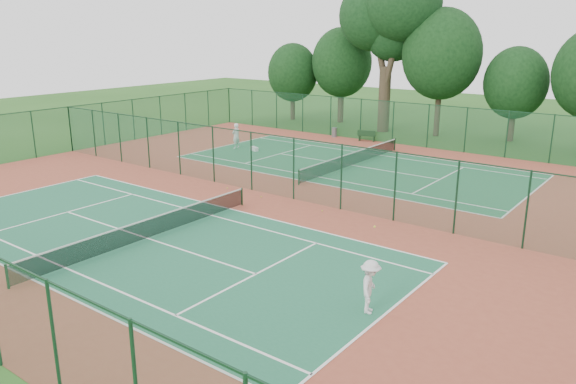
% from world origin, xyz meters
% --- Properties ---
extents(ground, '(120.00, 120.00, 0.00)m').
position_xyz_m(ground, '(0.00, 0.00, 0.00)').
color(ground, '#26571B').
rests_on(ground, ground).
extents(red_pad, '(40.00, 36.00, 0.01)m').
position_xyz_m(red_pad, '(0.00, 0.00, 0.01)').
color(red_pad, brown).
rests_on(red_pad, ground).
extents(court_near, '(23.77, 10.97, 0.01)m').
position_xyz_m(court_near, '(0.00, -9.00, 0.01)').
color(court_near, '#1F6443').
rests_on(court_near, red_pad).
extents(court_far, '(23.77, 10.97, 0.01)m').
position_xyz_m(court_far, '(0.00, 9.00, 0.01)').
color(court_far, '#1F643B').
rests_on(court_far, red_pad).
extents(fence_north, '(40.00, 0.09, 3.50)m').
position_xyz_m(fence_north, '(0.00, 18.00, 1.76)').
color(fence_north, '#194D2F').
rests_on(fence_north, ground).
extents(fence_west, '(0.09, 36.00, 3.50)m').
position_xyz_m(fence_west, '(-20.00, 0.00, 1.76)').
color(fence_west, '#1C5434').
rests_on(fence_west, ground).
extents(fence_divider, '(40.00, 0.09, 3.50)m').
position_xyz_m(fence_divider, '(0.00, 0.00, 1.76)').
color(fence_divider, '#184A30').
rests_on(fence_divider, ground).
extents(tennis_net_near, '(0.10, 12.90, 0.97)m').
position_xyz_m(tennis_net_near, '(0.00, -9.00, 0.54)').
color(tennis_net_near, '#14371D').
rests_on(tennis_net_near, ground).
extents(tennis_net_far, '(0.10, 12.90, 0.97)m').
position_xyz_m(tennis_net_far, '(0.00, 9.00, 0.54)').
color(tennis_net_far, '#12331A').
rests_on(tennis_net_far, ground).
extents(player_near, '(1.07, 1.36, 1.85)m').
position_xyz_m(player_near, '(11.38, -9.05, 0.95)').
color(player_near, silver).
rests_on(player_near, court_near).
extents(player_far, '(0.52, 0.76, 2.00)m').
position_xyz_m(player_far, '(-10.49, 8.52, 1.02)').
color(player_far, silver).
rests_on(player_far, court_far).
extents(trash_bin, '(0.46, 0.46, 0.82)m').
position_xyz_m(trash_bin, '(-6.94, 17.49, 0.42)').
color(trash_bin, slate).
rests_on(trash_bin, red_pad).
extents(bench, '(1.60, 0.87, 0.95)m').
position_xyz_m(bench, '(-3.67, 17.44, 0.50)').
color(bench, black).
rests_on(bench, red_pad).
extents(kit_bag, '(0.87, 0.59, 0.31)m').
position_xyz_m(kit_bag, '(-8.74, 8.69, 0.16)').
color(kit_bag, silver).
rests_on(kit_bag, red_pad).
extents(stray_ball_a, '(0.07, 0.07, 0.07)m').
position_xyz_m(stray_ball_a, '(-0.11, -0.86, 0.05)').
color(stray_ball_a, gold).
rests_on(stray_ball_a, red_pad).
extents(stray_ball_b, '(0.07, 0.07, 0.07)m').
position_xyz_m(stray_ball_b, '(4.07, -0.91, 0.04)').
color(stray_ball_b, gold).
rests_on(stray_ball_b, red_pad).
extents(stray_ball_c, '(0.07, 0.07, 0.07)m').
position_xyz_m(stray_ball_c, '(-2.88, -0.68, 0.05)').
color(stray_ball_c, '#ACC42D').
rests_on(stray_ball_c, red_pad).
extents(big_tree, '(9.60, 7.03, 14.75)m').
position_xyz_m(big_tree, '(-4.80, 22.91, 10.44)').
color(big_tree, '#372B1E').
rests_on(big_tree, ground).
extents(evergreen_row, '(39.00, 5.00, 12.00)m').
position_xyz_m(evergreen_row, '(0.50, 24.25, 0.00)').
color(evergreen_row, black).
rests_on(evergreen_row, ground).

